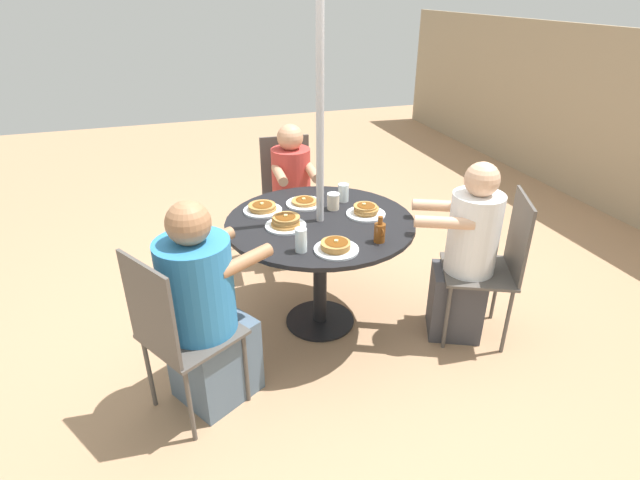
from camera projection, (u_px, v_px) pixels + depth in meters
The scene contains 18 objects.
ground_plane at pixel (320, 321), 3.42m from camera, with size 12.00×12.00×0.00m, color tan.
patio_table at pixel (320, 237), 3.12m from camera, with size 1.17×1.17×0.76m.
umbrella_pole at pixel (320, 153), 2.87m from camera, with size 0.05×0.05×2.38m, color #ADADB2.
patio_chair_north at pixel (288, 190), 4.10m from camera, with size 0.45×0.45×0.97m.
diner_north at pixel (292, 201), 3.96m from camera, with size 0.52×0.34×1.13m.
patio_chair_east at pixel (175, 329), 2.44m from camera, with size 0.58×0.58×0.97m.
diner_east at pixel (205, 315), 2.57m from camera, with size 0.56×0.61×1.18m.
patio_chair_south at pixel (495, 260), 3.05m from camera, with size 0.56×0.56×0.97m.
diner_south at pixel (465, 259), 3.07m from camera, with size 0.48×0.57×1.17m.
pancake_plate_a at pixel (305, 202), 3.29m from camera, with size 0.25×0.25×0.04m.
pancake_plate_b at pixel (336, 247), 2.71m from camera, with size 0.25×0.25×0.07m.
pancake_plate_c at pixel (366, 211), 3.13m from camera, with size 0.25×0.25×0.07m.
pancake_plate_d at pixel (286, 222), 2.98m from camera, with size 0.25×0.25×0.08m.
pancake_plate_e at pixel (262, 208), 3.18m from camera, with size 0.25×0.25×0.06m.
syrup_bottle at pixel (380, 232), 2.79m from camera, with size 0.09×0.06×0.15m.
coffee_cup at pixel (333, 201), 3.20m from camera, with size 0.08×0.08×0.11m.
drinking_glass_a at pixel (301, 240), 2.69m from camera, with size 0.07×0.07×0.13m, color silver.
drinking_glass_b at pixel (343, 193), 3.32m from camera, with size 0.07×0.07×0.12m, color silver.
Camera 1 is at (2.65, -0.87, 2.06)m, focal length 28.00 mm.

